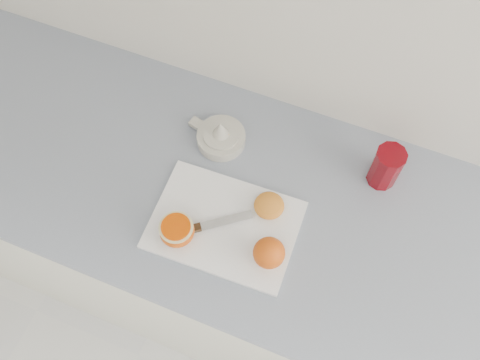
{
  "coord_description": "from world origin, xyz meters",
  "views": [
    {
      "loc": [
        0.03,
        1.17,
        2.08
      ],
      "look_at": [
        -0.18,
        1.7,
        0.96
      ],
      "focal_mm": 40.0,
      "sensor_mm": 36.0,
      "label": 1
    }
  ],
  "objects_px": {
    "counter": "(277,268)",
    "citrus_juicer": "(221,136)",
    "half_orange": "(177,231)",
    "red_tumbler": "(386,168)",
    "cutting_board": "(224,225)"
  },
  "relations": [
    {
      "from": "counter",
      "to": "citrus_juicer",
      "type": "xyz_separation_m",
      "value": [
        -0.23,
        0.12,
        0.47
      ]
    },
    {
      "from": "half_orange",
      "to": "red_tumbler",
      "type": "distance_m",
      "value": 0.52
    },
    {
      "from": "cutting_board",
      "to": "red_tumbler",
      "type": "relative_size",
      "value": 2.84
    },
    {
      "from": "citrus_juicer",
      "to": "red_tumbler",
      "type": "bearing_deg",
      "value": 6.75
    },
    {
      "from": "counter",
      "to": "red_tumbler",
      "type": "xyz_separation_m",
      "value": [
        0.18,
        0.17,
        0.5
      ]
    },
    {
      "from": "cutting_board",
      "to": "half_orange",
      "type": "distance_m",
      "value": 0.12
    },
    {
      "from": "half_orange",
      "to": "red_tumbler",
      "type": "bearing_deg",
      "value": 39.36
    },
    {
      "from": "cutting_board",
      "to": "half_orange",
      "type": "height_order",
      "value": "half_orange"
    },
    {
      "from": "half_orange",
      "to": "counter",
      "type": "bearing_deg",
      "value": 36.0
    },
    {
      "from": "counter",
      "to": "cutting_board",
      "type": "relative_size",
      "value": 6.93
    },
    {
      "from": "half_orange",
      "to": "citrus_juicer",
      "type": "xyz_separation_m",
      "value": [
        -0.01,
        0.28,
        -0.01
      ]
    },
    {
      "from": "cutting_board",
      "to": "red_tumbler",
      "type": "xyz_separation_m",
      "value": [
        0.31,
        0.26,
        0.05
      ]
    },
    {
      "from": "citrus_juicer",
      "to": "cutting_board",
      "type": "bearing_deg",
      "value": -64.96
    },
    {
      "from": "citrus_juicer",
      "to": "red_tumbler",
      "type": "height_order",
      "value": "red_tumbler"
    },
    {
      "from": "cutting_board",
      "to": "half_orange",
      "type": "relative_size",
      "value": 4.2
    }
  ]
}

